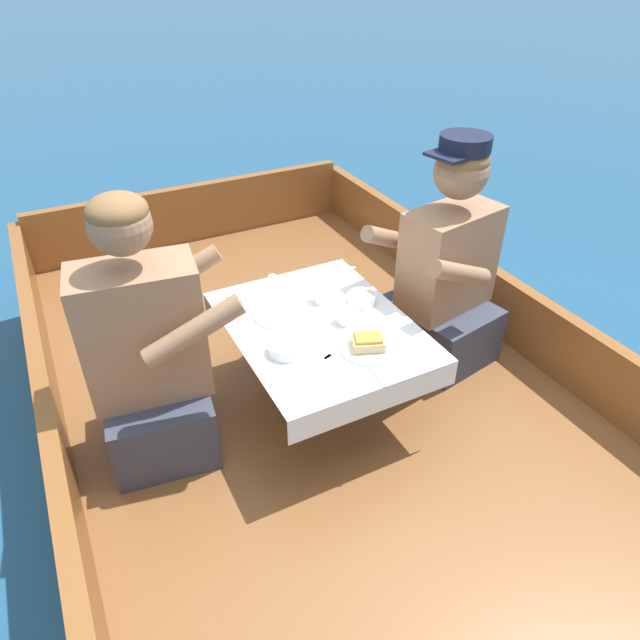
{
  "coord_description": "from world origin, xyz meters",
  "views": [
    {
      "loc": [
        -0.82,
        -1.49,
        1.89
      ],
      "look_at": [
        0.0,
        0.1,
        0.67
      ],
      "focal_mm": 32.0,
      "sensor_mm": 36.0,
      "label": 1
    }
  ],
  "objects_px": {
    "person_port": "(150,357)",
    "coffee_cup_starboard": "(346,315)",
    "person_starboard": "(446,275)",
    "sandwich": "(368,342)",
    "coffee_cup_center": "(235,299)",
    "coffee_cup_port": "(321,294)"
  },
  "relations": [
    {
      "from": "person_port",
      "to": "person_starboard",
      "type": "distance_m",
      "value": 1.26
    },
    {
      "from": "sandwich",
      "to": "coffee_cup_starboard",
      "type": "bearing_deg",
      "value": 85.69
    },
    {
      "from": "coffee_cup_port",
      "to": "coffee_cup_starboard",
      "type": "bearing_deg",
      "value": -85.03
    },
    {
      "from": "person_port",
      "to": "coffee_cup_starboard",
      "type": "relative_size",
      "value": 10.07
    },
    {
      "from": "sandwich",
      "to": "coffee_cup_port",
      "type": "distance_m",
      "value": 0.36
    },
    {
      "from": "person_port",
      "to": "person_starboard",
      "type": "xyz_separation_m",
      "value": [
        1.25,
        -0.02,
        0.01
      ]
    },
    {
      "from": "person_port",
      "to": "coffee_cup_starboard",
      "type": "bearing_deg",
      "value": -0.41
    },
    {
      "from": "sandwich",
      "to": "coffee_cup_starboard",
      "type": "distance_m",
      "value": 0.19
    },
    {
      "from": "person_port",
      "to": "sandwich",
      "type": "height_order",
      "value": "person_port"
    },
    {
      "from": "person_port",
      "to": "coffee_cup_center",
      "type": "distance_m",
      "value": 0.44
    },
    {
      "from": "sandwich",
      "to": "coffee_cup_center",
      "type": "relative_size",
      "value": 1.5
    },
    {
      "from": "coffee_cup_port",
      "to": "coffee_cup_starboard",
      "type": "distance_m",
      "value": 0.18
    },
    {
      "from": "person_starboard",
      "to": "sandwich",
      "type": "bearing_deg",
      "value": 15.36
    },
    {
      "from": "person_starboard",
      "to": "coffee_cup_starboard",
      "type": "height_order",
      "value": "person_starboard"
    },
    {
      "from": "coffee_cup_center",
      "to": "person_port",
      "type": "bearing_deg",
      "value": -152.45
    },
    {
      "from": "coffee_cup_starboard",
      "to": "coffee_cup_center",
      "type": "height_order",
      "value": "coffee_cup_starboard"
    },
    {
      "from": "person_port",
      "to": "person_starboard",
      "type": "relative_size",
      "value": 0.99
    },
    {
      "from": "coffee_cup_starboard",
      "to": "coffee_cup_center",
      "type": "distance_m",
      "value": 0.45
    },
    {
      "from": "person_port",
      "to": "sandwich",
      "type": "distance_m",
      "value": 0.76
    },
    {
      "from": "sandwich",
      "to": "coffee_cup_port",
      "type": "relative_size",
      "value": 1.47
    },
    {
      "from": "coffee_cup_port",
      "to": "coffee_cup_starboard",
      "type": "height_order",
      "value": "coffee_cup_port"
    },
    {
      "from": "coffee_cup_starboard",
      "to": "coffee_cup_port",
      "type": "bearing_deg",
      "value": 94.97
    }
  ]
}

